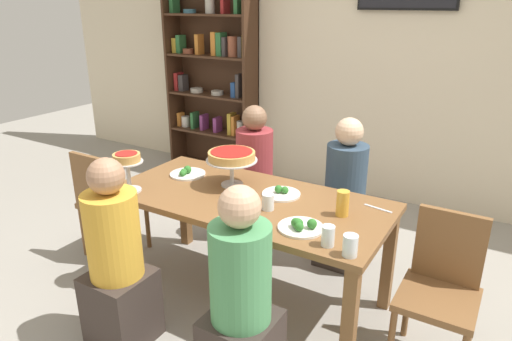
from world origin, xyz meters
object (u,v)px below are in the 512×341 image
at_px(salad_plate_spare, 301,226).
at_px(water_glass_clear_far, 350,246).
at_px(diner_near_right, 241,310).
at_px(deep_dish_pizza_stand, 232,158).
at_px(salad_plate_far_diner, 187,173).
at_px(cutlery_fork_near, 246,224).
at_px(diner_far_left, 255,184).
at_px(beer_glass_amber_tall, 343,203).
at_px(diner_near_left, 117,268).
at_px(salad_plate_near_diner, 281,193).
at_px(dining_table, 248,210).
at_px(cutlery_knife_near, 378,208).
at_px(bookshelf, 213,74).
at_px(diner_far_right, 344,204).
at_px(chair_head_east, 441,284).
at_px(water_glass_clear_near, 268,202).
at_px(chair_head_west, 105,199).
at_px(personal_pizza_stand, 127,163).
at_px(water_glass_clear_spare, 328,236).

relative_size(salad_plate_spare, water_glass_clear_far, 2.29).
xyz_separation_m(diner_near_right, deep_dish_pizza_stand, (-0.60, 0.82, 0.45)).
xyz_separation_m(salad_plate_far_diner, cutlery_fork_near, (0.78, -0.44, -0.01)).
bearing_deg(diner_far_left, beer_glass_amber_tall, 55.81).
relative_size(diner_near_left, cutlery_fork_near, 6.39).
xyz_separation_m(diner_near_right, diner_near_left, (-0.81, -0.04, 0.00)).
distance_m(salad_plate_near_diner, beer_glass_amber_tall, 0.45).
distance_m(dining_table, cutlery_knife_near, 0.81).
bearing_deg(bookshelf, deep_dish_pizza_stand, -51.31).
height_order(salad_plate_far_diner, cutlery_fork_near, salad_plate_far_diner).
bearing_deg(salad_plate_near_diner, bookshelf, 135.17).
distance_m(diner_far_right, chair_head_east, 1.08).
xyz_separation_m(diner_near_left, water_glass_clear_far, (1.22, 0.40, 0.30)).
bearing_deg(diner_far_right, diner_far_left, -90.09).
relative_size(diner_near_right, water_glass_clear_far, 10.33).
relative_size(dining_table, cutlery_knife_near, 9.96).
distance_m(beer_glass_amber_tall, water_glass_clear_near, 0.44).
height_order(diner_near_right, cutlery_knife_near, diner_near_right).
relative_size(bookshelf, diner_near_right, 1.92).
height_order(diner_far_right, diner_far_left, same).
relative_size(diner_far_right, diner_near_right, 1.00).
bearing_deg(chair_head_west, dining_table, 4.78).
xyz_separation_m(chair_head_east, water_glass_clear_far, (-0.39, -0.39, 0.31)).
relative_size(diner_far_left, salad_plate_spare, 4.51).
relative_size(diner_far_left, chair_head_west, 1.32).
xyz_separation_m(diner_far_right, salad_plate_spare, (0.10, -0.97, 0.27)).
bearing_deg(water_glass_clear_far, deep_dish_pizza_stand, 155.13).
height_order(personal_pizza_stand, salad_plate_near_diner, personal_pizza_stand).
bearing_deg(water_glass_clear_spare, deep_dish_pizza_stand, 153.85).
relative_size(diner_far_left, chair_head_east, 1.32).
relative_size(bookshelf, personal_pizza_stand, 8.44).
xyz_separation_m(chair_head_east, salad_plate_far_diner, (-1.78, 0.07, 0.27)).
relative_size(diner_near_left, water_glass_clear_spare, 10.49).
relative_size(salad_plate_far_diner, water_glass_clear_far, 2.28).
bearing_deg(water_glass_clear_far, cutlery_fork_near, 178.35).
bearing_deg(water_glass_clear_far, personal_pizza_stand, 178.71).
bearing_deg(salad_plate_spare, diner_near_left, -149.58).
distance_m(chair_head_east, water_glass_clear_spare, 0.70).
distance_m(diner_near_left, cutlery_knife_near, 1.57).
bearing_deg(dining_table, cutlery_knife_near, 18.51).
height_order(diner_far_right, diner_near_left, same).
bearing_deg(diner_near_right, diner_far_left, 28.76).
relative_size(deep_dish_pizza_stand, salad_plate_spare, 1.35).
xyz_separation_m(diner_near_left, personal_pizza_stand, (-0.31, 0.44, 0.44)).
height_order(chair_head_east, cutlery_fork_near, chair_head_east).
relative_size(bookshelf, salad_plate_spare, 8.67).
xyz_separation_m(chair_head_west, beer_glass_amber_tall, (1.84, 0.16, 0.33)).
distance_m(dining_table, cutlery_fork_near, 0.39).
bearing_deg(water_glass_clear_near, beer_glass_amber_tall, 20.22).
distance_m(water_glass_clear_far, water_glass_clear_spare, 0.14).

